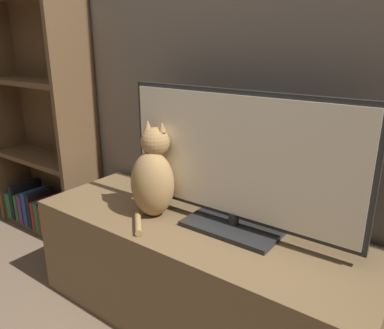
# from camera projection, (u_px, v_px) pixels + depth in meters

# --- Properties ---
(wall_back) EXTENTS (4.80, 0.05, 2.60)m
(wall_back) POSITION_uv_depth(u_px,v_px,m) (239.00, 25.00, 1.58)
(wall_back) COLOR #60564C
(wall_back) RESTS_ON ground_plane
(tv_stand) EXTENTS (1.52, 0.53, 0.49)m
(tv_stand) POSITION_uv_depth(u_px,v_px,m) (196.00, 273.00, 1.67)
(tv_stand) COLOR brown
(tv_stand) RESTS_ON ground_plane
(tv) EXTENTS (1.03, 0.24, 0.57)m
(tv) POSITION_uv_depth(u_px,v_px,m) (236.00, 164.00, 1.48)
(tv) COLOR black
(tv) RESTS_ON tv_stand
(cat) EXTENTS (0.23, 0.31, 0.42)m
(cat) POSITION_uv_depth(u_px,v_px,m) (153.00, 177.00, 1.64)
(cat) COLOR #997547
(cat) RESTS_ON tv_stand
(bookshelf) EXTENTS (0.81, 0.28, 1.51)m
(bookshelf) POSITION_uv_depth(u_px,v_px,m) (45.00, 136.00, 2.44)
(bookshelf) COLOR brown
(bookshelf) RESTS_ON ground_plane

